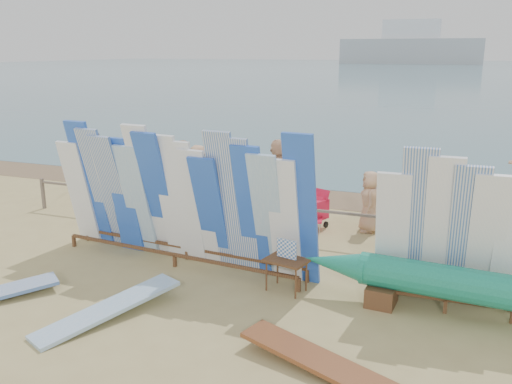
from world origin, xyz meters
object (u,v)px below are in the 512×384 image
at_px(flat_board_c, 324,372).
at_px(beachgoer_extra_1, 98,156).
at_px(beachgoer_0, 105,170).
at_px(side_surfboard_rack, 451,238).
at_px(beach_chair_right, 312,222).
at_px(beachgoer_7, 422,194).
at_px(stroller, 315,214).
at_px(beachgoer_1, 182,171).
at_px(beachgoer_2, 221,180).
at_px(beachgoer_8, 461,205).
at_px(vendor_table, 286,274).
at_px(beach_chair_left, 276,218).
at_px(beachgoer_6, 370,202).
at_px(main_surfboard_rack, 179,202).
at_px(beachgoer_11, 137,163).
at_px(outrigger_canoe, 493,292).
at_px(flat_board_b, 109,317).
at_px(beachgoer_5, 278,168).
at_px(beachgoer_3, 198,173).
at_px(beachgoer_4, 217,189).
at_px(beachgoer_10, 503,217).

bearing_deg(flat_board_c, beachgoer_extra_1, 67.14).
bearing_deg(beachgoer_0, side_surfboard_rack, 73.01).
relative_size(beach_chair_right, beachgoer_7, 0.45).
xyz_separation_m(beach_chair_right, beachgoer_0, (-7.05, 1.10, 0.60)).
xyz_separation_m(stroller, beachgoer_1, (-4.52, 1.26, 0.53)).
distance_m(beachgoer_2, beachgoer_8, 6.42).
bearing_deg(flat_board_c, beachgoer_7, 11.57).
bearing_deg(vendor_table, beach_chair_left, 124.80).
distance_m(flat_board_c, beachgoer_6, 6.63).
height_order(main_surfboard_rack, beachgoer_11, main_surfboard_rack).
relative_size(outrigger_canoe, beachgoer_extra_1, 3.93).
distance_m(flat_board_b, beachgoer_7, 8.41).
distance_m(main_surfboard_rack, side_surfboard_rack, 5.48).
bearing_deg(beachgoer_2, beachgoer_7, 123.09).
height_order(side_surfboard_rack, beachgoer_0, side_surfboard_rack).
distance_m(side_surfboard_rack, beachgoer_1, 9.21).
bearing_deg(beachgoer_2, beachgoer_0, -66.46).
height_order(vendor_table, beach_chair_left, vendor_table).
bearing_deg(outrigger_canoe, beach_chair_left, 148.74).
relative_size(beachgoer_5, beachgoer_3, 1.06).
relative_size(beachgoer_1, beachgoer_4, 1.08).
height_order(beach_chair_right, beachgoer_0, beachgoer_0).
height_order(main_surfboard_rack, flat_board_b, main_surfboard_rack).
xyz_separation_m(beachgoer_1, beachgoer_10, (8.93, -1.49, -0.07)).
height_order(outrigger_canoe, beachgoer_5, beachgoer_5).
xyz_separation_m(outrigger_canoe, beachgoer_5, (-6.00, 6.68, 0.31)).
xyz_separation_m(beachgoer_extra_1, beachgoer_5, (6.69, 0.09, 0.06)).
relative_size(beachgoer_extra_1, beachgoer_6, 1.08).
relative_size(vendor_table, beachgoer_10, 0.60).
xyz_separation_m(vendor_table, beachgoer_2, (-3.35, 4.38, 0.58)).
bearing_deg(beachgoer_7, outrigger_canoe, 85.95).
relative_size(beachgoer_1, beachgoer_11, 1.19).
height_order(flat_board_c, flat_board_b, flat_board_b).
distance_m(main_surfboard_rack, beachgoer_6, 5.04).
relative_size(side_surfboard_rack, beachgoer_8, 1.67).
height_order(flat_board_c, beachgoer_11, beachgoer_11).
distance_m(beach_chair_left, beachgoer_2, 2.20).
height_order(beachgoer_1, beachgoer_extra_1, beachgoer_1).
bearing_deg(flat_board_c, flat_board_b, 103.45).
relative_size(flat_board_c, beachgoer_1, 1.44).
bearing_deg(beachgoer_extra_1, flat_board_c, 92.65).
bearing_deg(beachgoer_10, vendor_table, 127.78).
height_order(flat_board_c, beachgoer_1, beachgoer_1).
xyz_separation_m(main_surfboard_rack, beachgoer_8, (5.65, 3.73, -0.49)).
distance_m(vendor_table, flat_board_c, 2.79).
bearing_deg(beachgoer_6, beachgoer_1, -112.16).
distance_m(outrigger_canoe, beachgoer_extra_1, 14.30).
bearing_deg(beachgoer_5, flat_board_c, 72.11).
bearing_deg(beach_chair_right, beachgoer_2, 156.07).
distance_m(beach_chair_right, beachgoer_2, 3.04).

